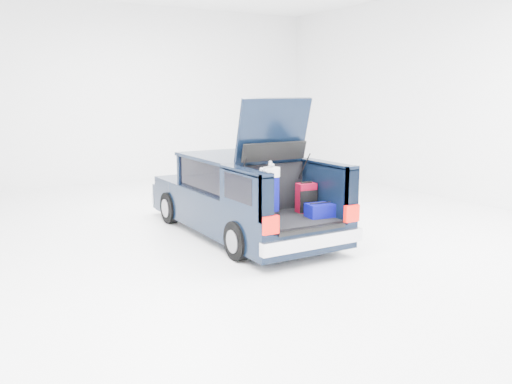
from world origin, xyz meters
TOP-DOWN VIEW (x-y plane):
  - ground at (0.00, 0.00)m, footprint 14.00×14.00m
  - car at (-0.00, 0.11)m, footprint 1.87×4.65m
  - red_suitcase at (0.50, -1.29)m, footprint 0.33×0.23m
  - black_golf_bag at (-0.50, -1.56)m, footprint 0.33×0.38m
  - blue_golf_bag at (-0.19, -1.30)m, footprint 0.33×0.33m
  - blue_duffel at (0.50, -1.68)m, footprint 0.48×0.35m

SIDE VIEW (x-z plane):
  - ground at x=0.00m, z-range 0.00..0.00m
  - car at x=0.00m, z-range -0.56..1.91m
  - blue_duffel at x=0.50m, z-range 0.59..0.83m
  - red_suitcase at x=0.50m, z-range 0.59..1.10m
  - black_golf_bag at x=-0.50m, z-range 0.56..1.40m
  - blue_golf_bag at x=-0.19m, z-range 0.56..1.46m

